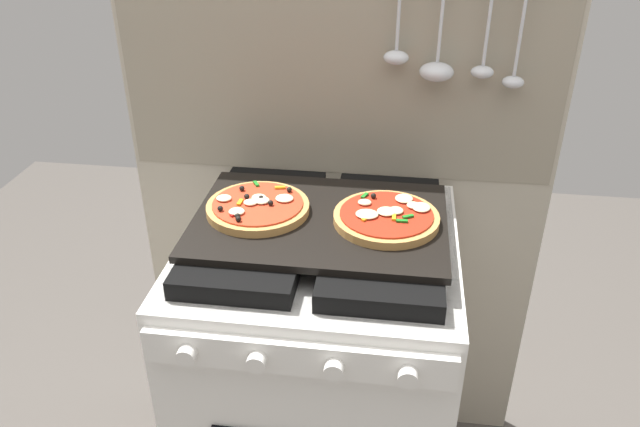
{
  "coord_description": "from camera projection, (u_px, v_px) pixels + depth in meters",
  "views": [
    {
      "loc": [
        0.16,
        -1.15,
        1.59
      ],
      "look_at": [
        0.0,
        0.0,
        0.93
      ],
      "focal_mm": 35.11,
      "sensor_mm": 36.0,
      "label": 1
    }
  ],
  "objects": [
    {
      "name": "stove",
      "position": [
        320.0,
        378.0,
        1.57
      ],
      "size": [
        0.6,
        0.64,
        0.9
      ],
      "color": "white",
      "rests_on": "ground_plane"
    },
    {
      "name": "pizza_left",
      "position": [
        258.0,
        207.0,
        1.36
      ],
      "size": [
        0.22,
        0.22,
        0.03
      ],
      "color": "#C18947",
      "rests_on": "baking_tray"
    },
    {
      "name": "baking_tray",
      "position": [
        320.0,
        221.0,
        1.34
      ],
      "size": [
        0.54,
        0.38,
        0.02
      ],
      "primitive_type": "cube",
      "color": "black",
      "rests_on": "stove"
    },
    {
      "name": "kitchen_backsplash",
      "position": [
        338.0,
        197.0,
        1.69
      ],
      "size": [
        1.1,
        0.09,
        1.55
      ],
      "color": "#B2A893",
      "rests_on": "ground_plane"
    },
    {
      "name": "pizza_right",
      "position": [
        387.0,
        217.0,
        1.32
      ],
      "size": [
        0.22,
        0.22,
        0.03
      ],
      "color": "#C18947",
      "rests_on": "baking_tray"
    }
  ]
}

